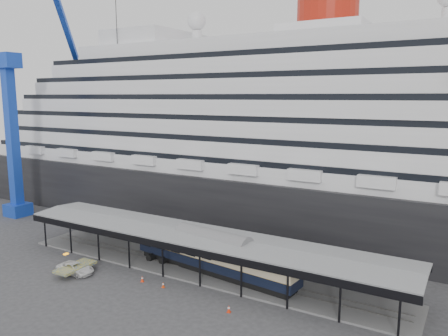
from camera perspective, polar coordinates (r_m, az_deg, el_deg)
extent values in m
plane|color=#363639|center=(56.91, -6.19, -14.81)|extent=(200.00, 200.00, 0.00)
cube|color=black|center=(81.95, 7.17, -3.58)|extent=(130.00, 30.00, 10.00)
cylinder|color=#AC1D0D|center=(78.41, 13.39, 19.51)|extent=(10.00, 10.00, 9.00)
sphere|color=silver|center=(89.65, -3.60, 18.62)|extent=(3.60, 3.60, 3.60)
cube|color=slate|center=(60.61, -3.31, -13.09)|extent=(56.00, 8.00, 0.24)
cube|color=slate|center=(60.00, -3.70, -13.17)|extent=(54.00, 0.08, 0.10)
cube|color=slate|center=(61.11, -2.93, -12.73)|extent=(54.00, 0.08, 0.10)
cube|color=black|center=(55.62, -5.96, -10.45)|extent=(56.00, 0.18, 0.90)
cube|color=black|center=(62.70, -1.05, -8.09)|extent=(56.00, 0.18, 0.90)
cube|color=slate|center=(58.87, -3.36, -8.53)|extent=(56.00, 9.00, 0.24)
cube|color=blue|center=(95.38, -25.30, -4.93)|extent=(4.00, 4.00, 2.40)
cube|color=blue|center=(93.13, -25.91, 3.58)|extent=(1.80, 1.80, 26.00)
cube|color=blue|center=(93.03, -26.55, 12.43)|extent=(5.00, 3.20, 2.80)
cube|color=blue|center=(91.00, -20.67, 18.88)|extent=(12.92, 17.86, 16.80)
cylinder|color=black|center=(87.48, -13.52, 9.33)|extent=(0.12, 0.12, 47.21)
imported|color=silver|center=(62.48, -18.82, -12.28)|extent=(5.34, 2.54, 1.47)
cube|color=black|center=(59.29, -1.45, -13.07)|extent=(23.81, 5.46, 0.79)
cube|color=black|center=(58.91, -1.45, -12.16)|extent=(24.98, 6.04, 1.24)
cube|color=beige|center=(58.42, -1.46, -10.92)|extent=(24.99, 6.08, 1.46)
cube|color=black|center=(58.10, -1.46, -10.04)|extent=(24.98, 6.04, 0.45)
cube|color=#FA340D|center=(58.12, -10.62, -14.37)|extent=(0.52, 0.52, 0.03)
cone|color=#FA340D|center=(57.97, -10.63, -14.02)|extent=(0.44, 0.44, 0.77)
cylinder|color=white|center=(57.94, -10.63, -13.95)|extent=(0.25, 0.25, 0.15)
cube|color=#EC410D|center=(56.15, -7.94, -15.18)|extent=(0.39, 0.39, 0.03)
cone|color=#EC410D|center=(56.01, -7.95, -14.85)|extent=(0.33, 0.33, 0.70)
cylinder|color=white|center=(55.98, -7.95, -14.78)|extent=(0.22, 0.22, 0.14)
cube|color=red|center=(50.04, 0.63, -18.30)|extent=(0.51, 0.51, 0.03)
cone|color=red|center=(49.85, 0.63, -17.89)|extent=(0.43, 0.43, 0.81)
cylinder|color=white|center=(49.82, 0.63, -17.81)|extent=(0.26, 0.26, 0.16)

